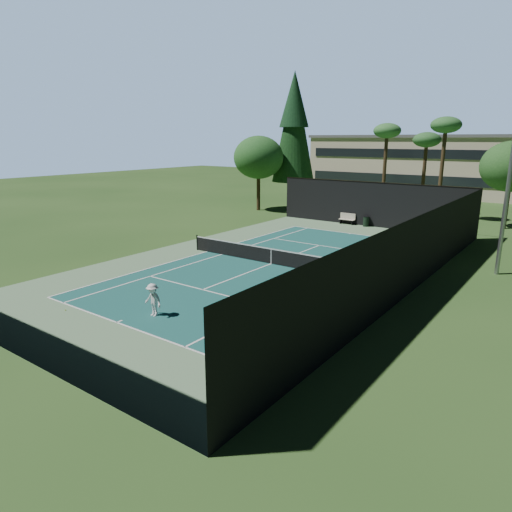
# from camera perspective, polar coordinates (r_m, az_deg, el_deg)

# --- Properties ---
(ground) EXTENTS (160.00, 160.00, 0.00)m
(ground) POSITION_cam_1_polar(r_m,az_deg,el_deg) (29.06, 1.90, -1.00)
(ground) COLOR #2A4D1C
(ground) RESTS_ON ground
(apron_slab) EXTENTS (18.00, 32.00, 0.01)m
(apron_slab) POSITION_cam_1_polar(r_m,az_deg,el_deg) (29.06, 1.90, -0.99)
(apron_slab) COLOR #638A60
(apron_slab) RESTS_ON ground
(court_surface) EXTENTS (10.97, 23.77, 0.01)m
(court_surface) POSITION_cam_1_polar(r_m,az_deg,el_deg) (29.06, 1.90, -0.98)
(court_surface) COLOR #1B5752
(court_surface) RESTS_ON ground
(court_lines) EXTENTS (11.07, 23.87, 0.01)m
(court_lines) POSITION_cam_1_polar(r_m,az_deg,el_deg) (29.06, 1.90, -0.97)
(court_lines) COLOR white
(court_lines) RESTS_ON ground
(tennis_net) EXTENTS (12.90, 0.10, 1.10)m
(tennis_net) POSITION_cam_1_polar(r_m,az_deg,el_deg) (28.92, 1.91, 0.06)
(tennis_net) COLOR black
(tennis_net) RESTS_ON ground
(fence) EXTENTS (18.04, 32.05, 4.03)m
(fence) POSITION_cam_1_polar(r_m,az_deg,el_deg) (28.65, 2.00, 2.90)
(fence) COLOR black
(fence) RESTS_ON ground
(player) EXTENTS (0.99, 0.59, 1.51)m
(player) POSITION_cam_1_polar(r_m,az_deg,el_deg) (20.95, -12.76, -5.38)
(player) COLOR white
(player) RESTS_ON ground
(tennis_ball_a) EXTENTS (0.06, 0.06, 0.06)m
(tennis_ball_a) POSITION_cam_1_polar(r_m,az_deg,el_deg) (23.05, -22.71, -6.25)
(tennis_ball_a) COLOR #B2CC2E
(tennis_ball_a) RESTS_ON ground
(tennis_ball_b) EXTENTS (0.08, 0.08, 0.08)m
(tennis_ball_b) POSITION_cam_1_polar(r_m,az_deg,el_deg) (32.50, 1.58, 0.73)
(tennis_ball_b) COLOR #C9DB31
(tennis_ball_b) RESTS_ON ground
(tennis_ball_c) EXTENTS (0.07, 0.07, 0.07)m
(tennis_ball_c) POSITION_cam_1_polar(r_m,az_deg,el_deg) (31.69, 2.95, 0.36)
(tennis_ball_c) COLOR #CCE033
(tennis_ball_c) RESTS_ON ground
(tennis_ball_d) EXTENTS (0.06, 0.06, 0.06)m
(tennis_ball_d) POSITION_cam_1_polar(r_m,az_deg,el_deg) (35.90, -1.37, 2.04)
(tennis_ball_d) COLOR #E1F638
(tennis_ball_d) RESTS_ON ground
(park_bench) EXTENTS (1.50, 0.45, 1.02)m
(park_bench) POSITION_cam_1_polar(r_m,az_deg,el_deg) (43.48, 11.34, 4.64)
(park_bench) COLOR beige
(park_bench) RESTS_ON ground
(trash_bin) EXTENTS (0.56, 0.56, 0.95)m
(trash_bin) POSITION_cam_1_polar(r_m,az_deg,el_deg) (42.68, 13.59, 4.24)
(trash_bin) COLOR black
(trash_bin) RESTS_ON ground
(pine_tree) EXTENTS (4.80, 4.80, 15.00)m
(pine_tree) POSITION_cam_1_polar(r_m,az_deg,el_deg) (53.05, 4.78, 16.35)
(pine_tree) COLOR #48311F
(pine_tree) RESTS_ON ground
(palm_a) EXTENTS (2.80, 2.80, 9.32)m
(palm_a) POSITION_cam_1_polar(r_m,az_deg,el_deg) (50.41, 16.05, 14.41)
(palm_a) COLOR #422F1C
(palm_a) RESTS_ON ground
(palm_b) EXTENTS (2.80, 2.80, 8.42)m
(palm_b) POSITION_cam_1_polar(r_m,az_deg,el_deg) (51.20, 20.55, 13.13)
(palm_b) COLOR #3F2D1B
(palm_b) RESTS_ON ground
(palm_c) EXTENTS (2.80, 2.80, 9.77)m
(palm_c) POSITION_cam_1_polar(r_m,az_deg,el_deg) (47.66, 22.62, 14.41)
(palm_c) COLOR #43311C
(palm_c) RESTS_ON ground
(decid_tree_a) EXTENTS (5.12, 5.12, 7.62)m
(decid_tree_a) POSITION_cam_1_polar(r_m,az_deg,el_deg) (45.60, 29.32, 9.72)
(decid_tree_a) COLOR #3F281B
(decid_tree_a) RESTS_ON ground
(decid_tree_c) EXTENTS (5.44, 5.44, 8.09)m
(decid_tree_c) POSITION_cam_1_polar(r_m,az_deg,el_deg) (50.83, 0.31, 12.21)
(decid_tree_c) COLOR #44311D
(decid_tree_c) RESTS_ON ground
(campus_building) EXTENTS (40.50, 12.50, 8.30)m
(campus_building) POSITION_cam_1_polar(r_m,az_deg,el_deg) (71.02, 23.70, 10.39)
(campus_building) COLOR beige
(campus_building) RESTS_ON ground
(light_pole) EXTENTS (0.90, 0.25, 12.22)m
(light_pole) POSITION_cam_1_polar(r_m,az_deg,el_deg) (29.45, 29.31, 10.15)
(light_pole) COLOR gray
(light_pole) RESTS_ON ground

